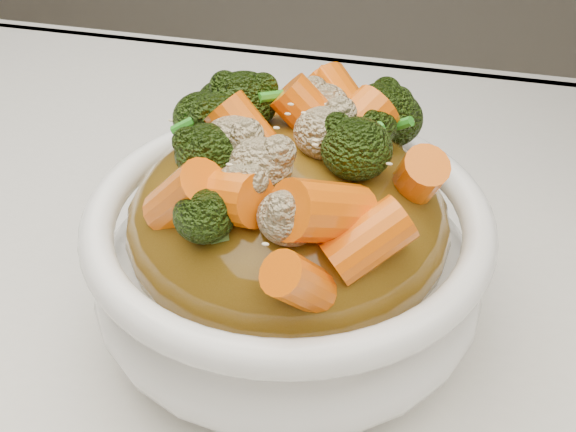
% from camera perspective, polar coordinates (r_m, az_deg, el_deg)
% --- Properties ---
extents(tablecloth, '(1.20, 0.80, 0.04)m').
position_cam_1_polar(tablecloth, '(0.40, -7.36, -12.70)').
color(tablecloth, silver).
rests_on(tablecloth, dining_table).
extents(bowl, '(0.26, 0.26, 0.08)m').
position_cam_1_polar(bowl, '(0.37, -0.00, -3.91)').
color(bowl, white).
rests_on(bowl, tablecloth).
extents(sauce_base, '(0.21, 0.21, 0.09)m').
position_cam_1_polar(sauce_base, '(0.36, 0.00, -0.38)').
color(sauce_base, brown).
rests_on(sauce_base, bowl).
extents(carrots, '(0.21, 0.21, 0.05)m').
position_cam_1_polar(carrots, '(0.32, 0.00, 8.31)').
color(carrots, '#F76608').
rests_on(carrots, sauce_base).
extents(broccoli, '(0.21, 0.21, 0.04)m').
position_cam_1_polar(broccoli, '(0.32, 0.00, 8.16)').
color(broccoli, black).
rests_on(broccoli, sauce_base).
extents(cauliflower, '(0.21, 0.21, 0.04)m').
position_cam_1_polar(cauliflower, '(0.32, 0.00, 7.85)').
color(cauliflower, tan).
rests_on(cauliflower, sauce_base).
extents(scallions, '(0.16, 0.16, 0.02)m').
position_cam_1_polar(scallions, '(0.32, -0.00, 8.46)').
color(scallions, '#2B8E20').
rests_on(scallions, sauce_base).
extents(sesame_seeds, '(0.19, 0.19, 0.01)m').
position_cam_1_polar(sesame_seeds, '(0.32, -0.00, 8.46)').
color(sesame_seeds, beige).
rests_on(sesame_seeds, sauce_base).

